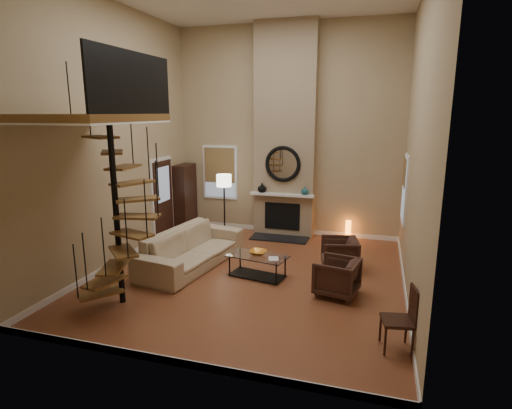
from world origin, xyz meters
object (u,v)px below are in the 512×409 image
(floor_lamp, at_px, (224,186))
(hutch, at_px, (185,196))
(armchair_near, at_px, (343,254))
(side_chair, at_px, (404,316))
(accent_lamp, at_px, (348,230))
(armchair_far, at_px, (340,277))
(coffee_table, at_px, (257,263))
(sofa, at_px, (192,248))

(floor_lamp, bearing_deg, hutch, 157.96)
(armchair_near, bearing_deg, hutch, -125.76)
(side_chair, bearing_deg, accent_lamp, 102.44)
(hutch, height_order, side_chair, hutch)
(hutch, relative_size, armchair_far, 2.40)
(coffee_table, distance_m, floor_lamp, 2.97)
(hutch, bearing_deg, accent_lamp, 3.33)
(coffee_table, height_order, side_chair, side_chair)
(hutch, relative_size, sofa, 0.64)
(floor_lamp, bearing_deg, side_chair, -44.90)
(hutch, bearing_deg, armchair_near, -23.27)
(armchair_far, bearing_deg, floor_lamp, -118.71)
(armchair_near, relative_size, coffee_table, 0.58)
(armchair_near, relative_size, side_chair, 0.81)
(armchair_far, xyz_separation_m, floor_lamp, (-3.25, 2.70, 1.06))
(armchair_far, height_order, side_chair, side_chair)
(armchair_far, xyz_separation_m, accent_lamp, (-0.12, 3.53, -0.10))
(floor_lamp, bearing_deg, accent_lamp, 14.88)
(armchair_far, bearing_deg, coffee_table, -93.51)
(armchair_near, bearing_deg, coffee_table, -74.71)
(sofa, xyz_separation_m, armchair_far, (3.24, -0.64, -0.04))
(hutch, distance_m, sofa, 3.04)
(floor_lamp, relative_size, accent_lamp, 3.38)
(side_chair, bearing_deg, floor_lamp, 135.10)
(sofa, relative_size, coffee_table, 2.14)
(hutch, xyz_separation_m, sofa, (1.42, -2.63, -0.55))
(armchair_far, xyz_separation_m, side_chair, (1.00, -1.54, 0.17))
(sofa, distance_m, accent_lamp, 4.25)
(armchair_near, bearing_deg, armchair_far, -9.41)
(sofa, height_order, armchair_far, sofa)
(armchair_far, height_order, accent_lamp, armchair_far)
(sofa, distance_m, floor_lamp, 2.30)
(armchair_near, height_order, floor_lamp, floor_lamp)
(armchair_far, bearing_deg, accent_lamp, -167.07)
(armchair_far, distance_m, accent_lamp, 3.53)
(coffee_table, bearing_deg, sofa, 172.50)
(hutch, height_order, armchair_far, hutch)
(coffee_table, relative_size, accent_lamp, 2.57)
(armchair_far, relative_size, floor_lamp, 0.44)
(armchair_near, distance_m, accent_lamp, 2.24)
(armchair_near, bearing_deg, accent_lamp, 168.82)
(side_chair, bearing_deg, coffee_table, 143.74)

